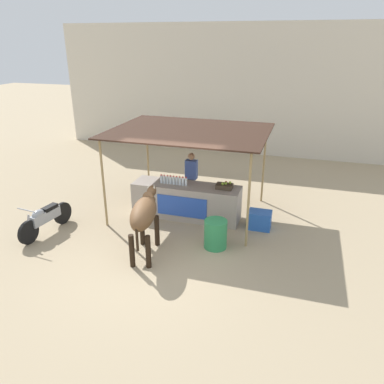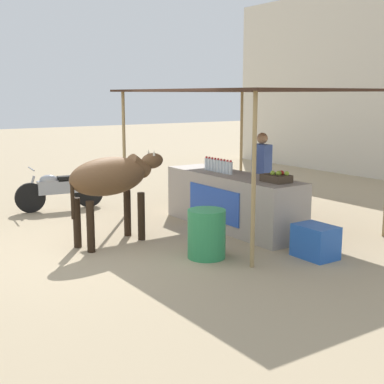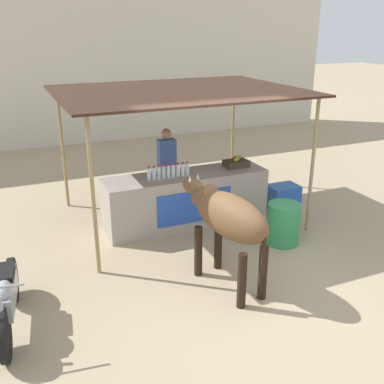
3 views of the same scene
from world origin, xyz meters
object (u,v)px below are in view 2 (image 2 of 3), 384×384
object	(u,v)px
stall_counter	(232,201)
water_barrel	(207,234)
cow	(112,179)
fruit_crate	(277,178)
cooler_box	(315,242)
vendor_behind_counter	(261,176)
motorcycle_parked	(59,189)

from	to	relation	value
stall_counter	water_barrel	distance (m)	1.84
cow	fruit_crate	bearing A→B (deg)	58.68
fruit_crate	water_barrel	size ratio (longest dim) A/B	0.62
cooler_box	cow	bearing A→B (deg)	-138.81
vendor_behind_counter	water_barrel	bearing A→B (deg)	-59.44
cooler_box	water_barrel	size ratio (longest dim) A/B	0.84
water_barrel	cow	distance (m)	1.80
cooler_box	motorcycle_parked	size ratio (longest dim) A/B	0.33
fruit_crate	motorcycle_parked	distance (m)	4.73
water_barrel	stall_counter	bearing A→B (deg)	130.27
vendor_behind_counter	stall_counter	bearing A→B (deg)	-83.58
stall_counter	cow	world-z (taller)	cow
stall_counter	motorcycle_parked	distance (m)	3.74
water_barrel	motorcycle_parked	world-z (taller)	motorcycle_parked
fruit_crate	cooler_box	world-z (taller)	fruit_crate
motorcycle_parked	cow	bearing A→B (deg)	-3.37
cooler_box	cow	distance (m)	3.24
stall_counter	vendor_behind_counter	bearing A→B (deg)	96.42
vendor_behind_counter	motorcycle_parked	world-z (taller)	vendor_behind_counter
fruit_crate	cooler_box	xyz separation A→B (m)	(1.01, -0.15, -0.79)
stall_counter	water_barrel	size ratio (longest dim) A/B	4.22
vendor_behind_counter	water_barrel	xyz separation A→B (m)	(1.27, -2.15, -0.49)
stall_counter	motorcycle_parked	size ratio (longest dim) A/B	1.67
vendor_behind_counter	cow	xyz separation A→B (m)	(-0.21, -2.92, 0.18)
stall_counter	fruit_crate	bearing A→B (deg)	3.08
fruit_crate	cooler_box	size ratio (longest dim) A/B	0.73
vendor_behind_counter	cooler_box	bearing A→B (deg)	-21.52
cow	motorcycle_parked	world-z (taller)	cow
fruit_crate	motorcycle_parked	bearing A→B (deg)	-154.05
fruit_crate	cow	world-z (taller)	cow
fruit_crate	cooler_box	distance (m)	1.29
stall_counter	cow	distance (m)	2.25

